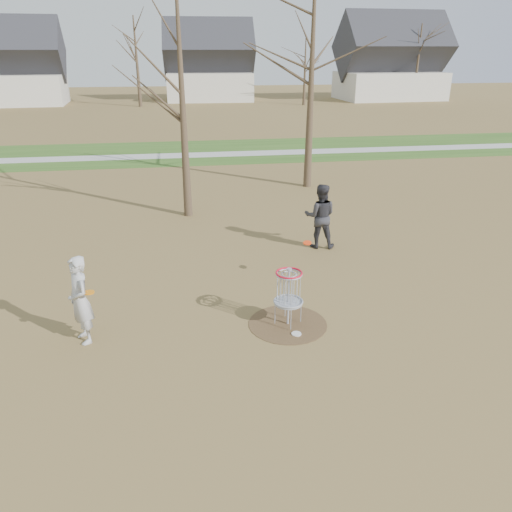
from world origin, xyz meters
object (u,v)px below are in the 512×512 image
Objects in this scene: disc_grounded at (296,334)px; disc_golf_basket at (289,288)px; player_throwing at (320,216)px; player_standing at (80,300)px.

disc_grounded is 1.02m from disc_golf_basket.
player_throwing is 9.21× the size of disc_grounded.
disc_grounded is 0.16× the size of disc_golf_basket.
player_throwing is 5.50m from disc_grounded.
player_throwing is 1.50× the size of disc_golf_basket.
player_throwing is at bearing 69.40° from disc_grounded.
disc_golf_basket is (-0.09, 0.48, 0.89)m from disc_grounded.
player_standing is 4.45m from disc_golf_basket.
player_throwing is (6.45, 4.58, 0.05)m from player_standing.
disc_grounded is at bearing -78.86° from disc_golf_basket.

